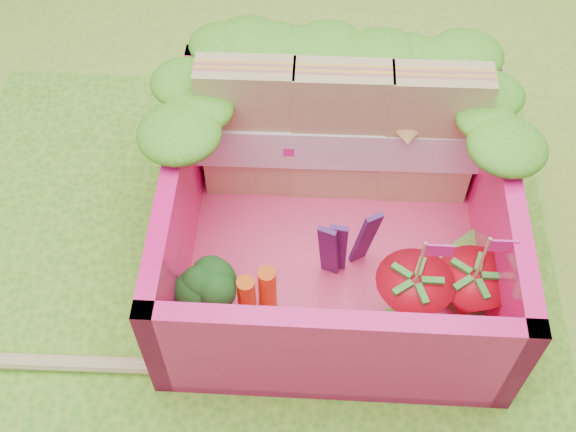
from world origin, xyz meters
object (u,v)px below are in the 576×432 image
(sandwich_stack, at_px, (340,134))
(strawberry_right, at_px, (468,296))
(broccoli, at_px, (201,289))
(strawberry_left, at_px, (410,301))
(bento_box, at_px, (336,214))

(sandwich_stack, distance_m, strawberry_right, 0.82)
(sandwich_stack, distance_m, broccoli, 0.85)
(strawberry_left, distance_m, strawberry_right, 0.22)
(bento_box, bearing_deg, strawberry_left, -49.47)
(bento_box, relative_size, strawberry_right, 2.52)
(bento_box, height_order, strawberry_right, strawberry_right)
(sandwich_stack, xyz_separation_m, strawberry_right, (0.50, -0.62, -0.19))
(sandwich_stack, relative_size, broccoli, 3.76)
(broccoli, relative_size, strawberry_right, 0.63)
(bento_box, height_order, sandwich_stack, sandwich_stack)
(bento_box, distance_m, broccoli, 0.60)
(bento_box, relative_size, strawberry_left, 2.47)
(sandwich_stack, bearing_deg, bento_box, -90.80)
(broccoli, xyz_separation_m, strawberry_right, (1.00, 0.05, -0.04))
(sandwich_stack, height_order, strawberry_left, sandwich_stack)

